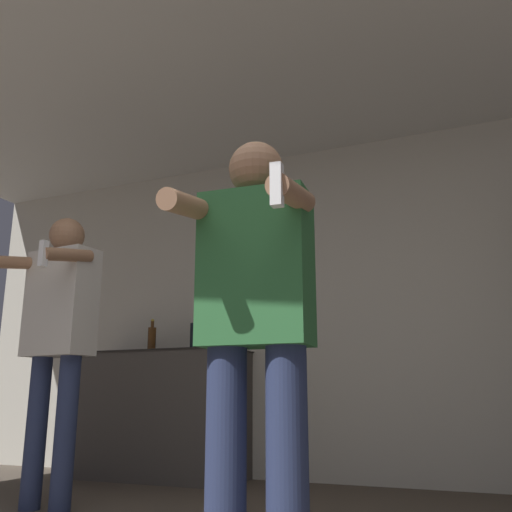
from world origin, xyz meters
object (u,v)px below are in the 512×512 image
bottle_short_whiskey (210,334)px  person_woman_foreground (255,317)px  person_man_side (59,326)px  bottle_amber_bourbon (195,336)px  bottle_dark_rum (152,339)px

bottle_short_whiskey → person_woman_foreground: bearing=-58.5°
person_woman_foreground → person_man_side: size_ratio=0.95×
bottle_amber_bourbon → bottle_dark_rum: bottle_amber_bourbon is taller
person_man_side → person_woman_foreground: bearing=-24.3°
bottle_dark_rum → person_woman_foreground: 2.73m
bottle_amber_bourbon → bottle_dark_rum: size_ratio=1.08×
bottle_short_whiskey → person_woman_foreground: size_ratio=0.20×
bottle_short_whiskey → bottle_amber_bourbon: bearing=-180.0°
bottle_short_whiskey → bottle_dark_rum: bearing=-180.0°
bottle_short_whiskey → person_man_side: person_man_side is taller
person_woman_foreground → bottle_amber_bourbon: bearing=124.0°
bottle_dark_rum → person_man_side: 1.39m
bottle_short_whiskey → bottle_dark_rum: (-0.53, -0.00, -0.01)m
bottle_short_whiskey → person_woman_foreground: (1.25, -2.05, -0.20)m
bottle_amber_bourbon → bottle_short_whiskey: (0.13, 0.00, 0.00)m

